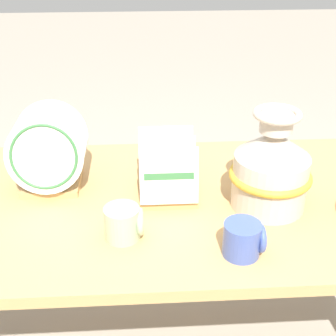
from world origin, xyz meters
TOP-DOWN VIEW (x-y plane):
  - display_table at (0.00, 0.00)m, footprint 1.59×0.79m
  - ceramic_vase at (0.29, -0.05)m, footprint 0.24×0.24m
  - dish_rack_round_plates at (-0.36, 0.10)m, footprint 0.23×0.20m
  - dish_rack_square_plates at (-0.00, 0.03)m, footprint 0.17×0.19m
  - mug_sage_glaze at (-0.13, -0.18)m, footprint 0.10×0.10m
  - mug_cobalt_glaze at (0.18, -0.27)m, footprint 0.10×0.10m

SIDE VIEW (x-z plane):
  - display_table at x=0.00m, z-range 0.28..1.00m
  - mug_sage_glaze at x=-0.13m, z-range 0.72..0.81m
  - mug_cobalt_glaze at x=0.18m, z-range 0.72..0.81m
  - dish_rack_square_plates at x=0.00m, z-range 0.68..0.87m
  - dish_rack_round_plates at x=-0.36m, z-range 0.70..0.96m
  - ceramic_vase at x=0.29m, z-range 0.70..1.00m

